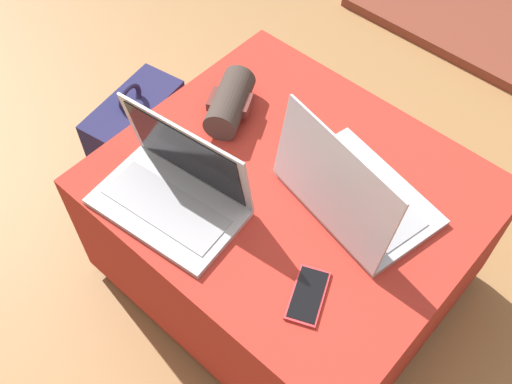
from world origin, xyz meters
The scene contains 8 objects.
ground_plane centered at (0.00, 0.00, 0.00)m, with size 14.00×14.00×0.00m, color #9E7042.
ottoman centered at (0.00, 0.00, 0.24)m, with size 0.93×0.81×0.48m.
laptop_near centered at (-0.18, -0.24, 0.52)m, with size 0.39×0.27×0.24m.
laptop_far centered at (0.15, 0.04, 0.53)m, with size 0.42×0.33×0.26m.
cell_phone centered at (0.23, -0.22, 0.48)m, with size 0.12×0.16×0.01m.
backpack centered at (-0.59, -0.06, 0.20)m, with size 0.24×0.34×0.48m.
wrist_brace centered at (-0.29, 0.07, 0.52)m, with size 0.17×0.22×0.09m.
fireplace_hearth centered at (0.00, 1.47, 0.02)m, with size 1.40×0.50×0.04m.
Camera 1 is at (0.55, -0.75, 1.70)m, focal length 42.00 mm.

